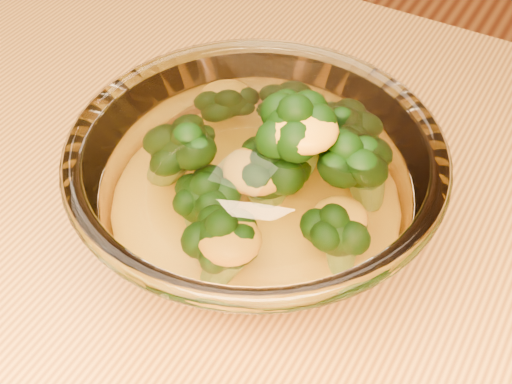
# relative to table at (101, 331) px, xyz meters

# --- Properties ---
(table) EXTENTS (1.20, 0.80, 0.75)m
(table) POSITION_rel_table_xyz_m (0.00, 0.00, 0.00)
(table) COLOR #C38D3A
(table) RESTS_ON ground
(glass_bowl) EXTENTS (0.23, 0.23, 0.10)m
(glass_bowl) POSITION_rel_table_xyz_m (0.11, 0.06, 0.15)
(glass_bowl) COLOR white
(glass_bowl) RESTS_ON table
(cheese_sauce) EXTENTS (0.13, 0.13, 0.04)m
(cheese_sauce) POSITION_rel_table_xyz_m (0.11, 0.06, 0.13)
(cheese_sauce) COLOR #FFA815
(cheese_sauce) RESTS_ON glass_bowl
(broccoli_heap) EXTENTS (0.15, 0.16, 0.09)m
(broccoli_heap) POSITION_rel_table_xyz_m (0.11, 0.07, 0.17)
(broccoli_heap) COLOR black
(broccoli_heap) RESTS_ON cheese_sauce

